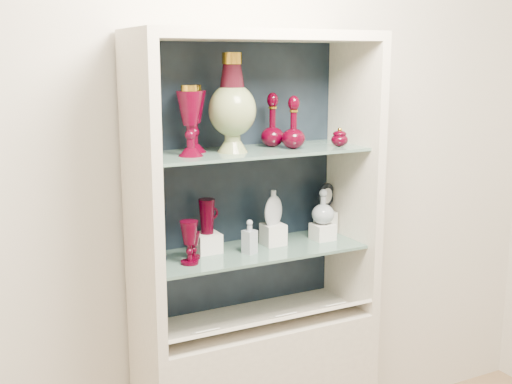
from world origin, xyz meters
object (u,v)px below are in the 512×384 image
pedestal_lamp_right (190,121)px  ruby_goblet_tall (189,243)px  pedestal_lamp_left (194,119)px  ruby_goblet_small (194,245)px  ruby_pitcher (207,216)px  flat_flask (273,207)px  cameo_medallion (326,197)px  clear_square_bottle (250,236)px  enamel_urn (232,103)px  ruby_decanter_a (272,117)px  cobalt_goblet (156,236)px  lidded_bowl (340,137)px  clear_round_decanter (323,208)px  ruby_decanter_b (294,121)px

pedestal_lamp_right → ruby_goblet_tall: bearing=-142.3°
pedestal_lamp_left → ruby_goblet_small: size_ratio=2.43×
pedestal_lamp_left → ruby_pitcher: (0.05, 0.00, -0.40)m
flat_flask → cameo_medallion: 0.31m
flat_flask → clear_square_bottle: bearing=-178.4°
flat_flask → enamel_urn: bearing=169.9°
ruby_decanter_a → ruby_goblet_tall: ruby_decanter_a is taller
ruby_decanter_a → ruby_goblet_small: bearing=-172.6°
cobalt_goblet → clear_square_bottle: bearing=-14.3°
ruby_goblet_small → cameo_medallion: bearing=7.3°
lidded_bowl → clear_round_decanter: bearing=113.4°
ruby_decanter_a → clear_square_bottle: bearing=-150.1°
pedestal_lamp_right → clear_square_bottle: 0.54m
ruby_goblet_tall → enamel_urn: bearing=10.3°
ruby_goblet_tall → clear_round_decanter: (0.65, 0.05, 0.06)m
enamel_urn → clear_round_decanter: size_ratio=2.59×
ruby_decanter_a → ruby_goblet_small: (-0.38, -0.05, -0.49)m
pedestal_lamp_right → enamel_urn: enamel_urn is taller
lidded_bowl → ruby_pitcher: lidded_bowl is taller
pedestal_lamp_left → cobalt_goblet: pedestal_lamp_left is taller
ruby_decanter_a → ruby_goblet_small: size_ratio=2.33×
lidded_bowl → clear_round_decanter: 0.32m
ruby_decanter_a → ruby_decanter_b: 0.10m
ruby_decanter_a → cameo_medallion: ruby_decanter_a is taller
flat_flask → clear_round_decanter: flat_flask is taller
ruby_pitcher → lidded_bowl: bearing=-28.8°
clear_round_decanter → cameo_medallion: bearing=50.9°
ruby_decanter_a → ruby_pitcher: 0.49m
ruby_goblet_small → clear_square_bottle: bearing=-9.1°
cobalt_goblet → cameo_medallion: cameo_medallion is taller
lidded_bowl → pedestal_lamp_left: bearing=168.6°
enamel_urn → lidded_bowl: bearing=-6.1°
enamel_urn → cobalt_goblet: enamel_urn is taller
cobalt_goblet → clear_round_decanter: clear_round_decanter is taller
lidded_bowl → ruby_pitcher: 0.65m
pedestal_lamp_left → flat_flask: 0.52m
clear_round_decanter → ruby_decanter_b: bearing=-166.9°
ruby_decanter_a → ruby_goblet_tall: (-0.42, -0.10, -0.46)m
pedestal_lamp_left → ruby_decanter_b: (0.40, -0.10, -0.02)m
flat_flask → ruby_goblet_small: bearing=161.6°
ruby_goblet_tall → clear_square_bottle: bearing=3.8°
pedestal_lamp_right → clear_round_decanter: (0.63, 0.04, -0.41)m
pedestal_lamp_right → lidded_bowl: pedestal_lamp_right is taller
enamel_urn → clear_round_decanter: bearing=2.3°
lidded_bowl → ruby_goblet_tall: size_ratio=0.48×
cameo_medallion → ruby_goblet_tall: bearing=169.4°
ruby_goblet_tall → pedestal_lamp_left: bearing=56.5°
ruby_decanter_a → ruby_goblet_small: ruby_decanter_a is taller
ruby_decanter_a → cobalt_goblet: 0.69m
ruby_pitcher → cameo_medallion: bearing=-13.2°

